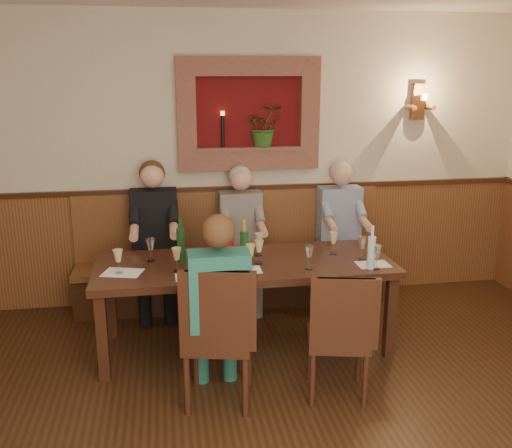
{
  "coord_description": "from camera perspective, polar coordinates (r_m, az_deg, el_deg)",
  "views": [
    {
      "loc": [
        -0.62,
        -2.49,
        2.26
      ],
      "look_at": [
        0.1,
        1.9,
        1.05
      ],
      "focal_mm": 40.0,
      "sensor_mm": 36.0,
      "label": 1
    }
  ],
  "objects": [
    {
      "name": "person_bench_left",
      "position": [
        5.44,
        -10.0,
        -2.77
      ],
      "size": [
        0.43,
        0.53,
        1.45
      ],
      "color": "black",
      "rests_on": "ground"
    },
    {
      "name": "chair_near_left",
      "position": [
        4.07,
        -3.74,
        -13.61
      ],
      "size": [
        0.54,
        0.54,
        1.03
      ],
      "rotation": [
        0.0,
        0.0,
        -0.21
      ],
      "color": "#35190F",
      "rests_on": "ground"
    },
    {
      "name": "wine_glass_4",
      "position": [
        4.47,
        -0.55,
        -3.23
      ],
      "size": [
        0.08,
        0.08,
        0.19
      ],
      "primitive_type": null,
      "color": "#D1C17D",
      "rests_on": "dining_table"
    },
    {
      "name": "wine_glass_2",
      "position": [
        4.43,
        -7.92,
        -3.56
      ],
      "size": [
        0.08,
        0.08,
        0.19
      ],
      "primitive_type": null,
      "color": "#D1C17D",
      "rests_on": "dining_table"
    },
    {
      "name": "wainscoting",
      "position": [
        3.06,
        4.08,
        -17.92
      ],
      "size": [
        6.02,
        6.02,
        1.15
      ],
      "color": "brown",
      "rests_on": "ground"
    },
    {
      "name": "person_bench_mid",
      "position": [
        5.5,
        -1.42,
        -2.7
      ],
      "size": [
        0.4,
        0.49,
        1.39
      ],
      "color": "#54514C",
      "rests_on": "ground"
    },
    {
      "name": "wine_glass_8",
      "position": [
        4.74,
        10.56,
        -2.42
      ],
      "size": [
        0.08,
        0.08,
        0.19
      ],
      "primitive_type": null,
      "color": "white",
      "rests_on": "dining_table"
    },
    {
      "name": "wine_glass_7",
      "position": [
        4.84,
        7.74,
        -1.93
      ],
      "size": [
        0.08,
        0.08,
        0.19
      ],
      "primitive_type": null,
      "color": "#D1C17D",
      "rests_on": "dining_table"
    },
    {
      "name": "wall_niche",
      "position": [
        5.52,
        -0.31,
        10.49
      ],
      "size": [
        1.36,
        0.3,
        1.06
      ],
      "color": "#5A0C0E",
      "rests_on": "ground"
    },
    {
      "name": "wine_glass_9",
      "position": [
        4.31,
        -3.56,
        -3.98
      ],
      "size": [
        0.08,
        0.08,
        0.19
      ],
      "primitive_type": null,
      "color": "#D1C17D",
      "rests_on": "dining_table"
    },
    {
      "name": "bench",
      "position": [
        5.66,
        -2.47,
        -4.77
      ],
      "size": [
        3.0,
        0.45,
        1.11
      ],
      "color": "#381E0F",
      "rests_on": "ground"
    },
    {
      "name": "water_bottle",
      "position": [
        4.53,
        11.46,
        -2.72
      ],
      "size": [
        0.08,
        0.08,
        0.35
      ],
      "rotation": [
        0.0,
        0.0,
        -0.25
      ],
      "color": "silver",
      "rests_on": "dining_table"
    },
    {
      "name": "wine_glass_11",
      "position": [
        4.57,
        0.31,
        -2.81
      ],
      "size": [
        0.08,
        0.08,
        0.19
      ],
      "primitive_type": null,
      "color": "#D1C17D",
      "rests_on": "dining_table"
    },
    {
      "name": "wine_glass_5",
      "position": [
        4.77,
        0.3,
        -2.05
      ],
      "size": [
        0.08,
        0.08,
        0.19
      ],
      "primitive_type": null,
      "color": "#D1C17D",
      "rests_on": "dining_table"
    },
    {
      "name": "tasting_sheet_c",
      "position": [
        4.67,
        11.62,
        -3.97
      ],
      "size": [
        0.26,
        0.19,
        0.0
      ],
      "primitive_type": "cube",
      "rotation": [
        0.0,
        0.0,
        0.0
      ],
      "color": "white",
      "rests_on": "dining_table"
    },
    {
      "name": "wine_bottle_green_b",
      "position": [
        4.64,
        -7.52,
        -1.98
      ],
      "size": [
        0.08,
        0.08,
        0.37
      ],
      "rotation": [
        0.0,
        0.0,
        0.15
      ],
      "color": "#19471E",
      "rests_on": "dining_table"
    },
    {
      "name": "tasting_sheet_b",
      "position": [
        4.45,
        -1.07,
        -4.63
      ],
      "size": [
        0.25,
        0.18,
        0.0
      ],
      "primitive_type": "cube",
      "rotation": [
        0.0,
        0.0,
        -0.01
      ],
      "color": "white",
      "rests_on": "dining_table"
    },
    {
      "name": "wine_glass_0",
      "position": [
        4.47,
        -13.6,
        -3.68
      ],
      "size": [
        0.08,
        0.08,
        0.19
      ],
      "primitive_type": null,
      "color": "#D1C17D",
      "rests_on": "dining_table"
    },
    {
      "name": "wine_glass_6",
      "position": [
        4.47,
        5.34,
        -3.32
      ],
      "size": [
        0.08,
        0.08,
        0.19
      ],
      "primitive_type": null,
      "color": "white",
      "rests_on": "dining_table"
    },
    {
      "name": "dining_table",
      "position": [
        4.66,
        -1.12,
        -4.66
      ],
      "size": [
        2.4,
        0.9,
        0.75
      ],
      "color": "#35190F",
      "rests_on": "ground"
    },
    {
      "name": "room_shell",
      "position": [
        2.59,
        4.62,
        6.94
      ],
      "size": [
        6.04,
        6.04,
        2.82
      ],
      "color": "beige",
      "rests_on": "ground"
    },
    {
      "name": "spittoon_bucket",
      "position": [
        4.59,
        -3.65,
        -2.3
      ],
      "size": [
        0.27,
        0.27,
        0.26
      ],
      "primitive_type": "cylinder",
      "rotation": [
        0.0,
        0.0,
        0.2
      ],
      "color": "red",
      "rests_on": "dining_table"
    },
    {
      "name": "tasting_sheet_a",
      "position": [
        4.51,
        -13.2,
        -4.75
      ],
      "size": [
        0.34,
        0.28,
        0.0
      ],
      "primitive_type": "cube",
      "rotation": [
        0.0,
        0.0,
        -0.28
      ],
      "color": "white",
      "rests_on": "dining_table"
    },
    {
      "name": "person_bench_right",
      "position": [
        5.7,
        8.47,
        -2.09
      ],
      "size": [
        0.41,
        0.51,
        1.41
      ],
      "color": "navy",
      "rests_on": "ground"
    },
    {
      "name": "wine_glass_10",
      "position": [
        4.54,
        11.99,
        -3.27
      ],
      "size": [
        0.08,
        0.08,
        0.19
      ],
      "primitive_type": null,
      "color": "white",
      "rests_on": "dining_table"
    },
    {
      "name": "tasting_sheet_d",
      "position": [
        4.34,
        -6.4,
        -5.24
      ],
      "size": [
        0.26,
        0.19,
        0.0
      ],
      "primitive_type": "cube",
      "rotation": [
        0.0,
        0.0,
        0.02
      ],
      "color": "white",
      "rests_on": "dining_table"
    },
    {
      "name": "wall_sconce",
      "position": [
        5.99,
        15.94,
        11.6
      ],
      "size": [
        0.25,
        0.2,
        0.35
      ],
      "color": "brown",
      "rests_on": "ground"
    },
    {
      "name": "wine_glass_3",
      "position": [
        4.7,
        -4.39,
        -2.37
      ],
      "size": [
        0.08,
        0.08,
        0.19
      ],
      "primitive_type": null,
      "color": "white",
      "rests_on": "dining_table"
    },
    {
      "name": "wine_bottle_green_a",
      "position": [
        4.51,
        -1.17,
        -2.32
      ],
      "size": [
        0.08,
        0.08,
        0.37
      ],
      "rotation": [
        0.0,
        0.0,
        -0.28
      ],
      "color": "#19471E",
      "rests_on": "dining_table"
    },
    {
      "name": "person_chair_front",
      "position": [
        3.96,
        -3.76,
        -10.14
      ],
      "size": [
        0.4,
        0.49,
        1.38
      ],
      "color": "#1A515E",
      "rests_on": "ground"
    },
    {
      "name": "wine_glass_1",
      "position": [
        4.7,
        -10.48,
        -2.58
      ],
      "size": [
        0.08,
        0.08,
        0.19
      ],
      "primitive_type": null,
      "color": "white",
      "rests_on": "dining_table"
    },
    {
      "name": "chair_near_right",
      "position": [
        4.19,
        8.12,
        -13.24
      ],
      "size": [
        0.5,
        0.5,
        0.95
      ],
      "rotation": [
        0.0,
        0.0,
        -0.21
      ],
      "color": "#35190F",
      "rests_on": "ground"
    }
  ]
}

